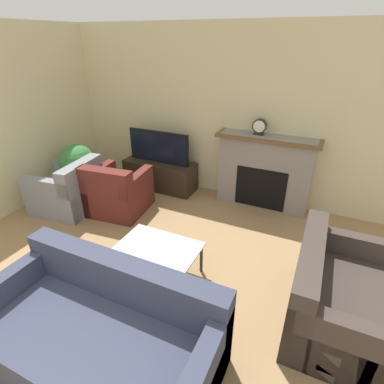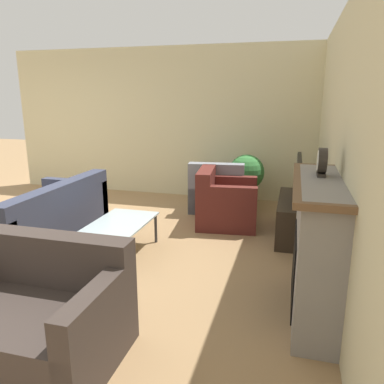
{
  "view_description": "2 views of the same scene",
  "coord_description": "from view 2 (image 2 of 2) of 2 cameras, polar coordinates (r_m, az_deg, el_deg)",
  "views": [
    {
      "loc": [
        1.56,
        -0.24,
        2.48
      ],
      "look_at": [
        0.18,
        2.74,
        0.77
      ],
      "focal_mm": 28.0,
      "sensor_mm": 36.0,
      "label": 1
    },
    {
      "loc": [
        3.92,
        3.91,
        1.82
      ],
      "look_at": [
        0.25,
        2.92,
        0.85
      ],
      "focal_mm": 35.0,
      "sensor_mm": 36.0,
      "label": 2
    }
  ],
  "objects": [
    {
      "name": "tv",
      "position": [
        5.08,
        15.88,
        1.95
      ],
      "size": [
        1.13,
        0.06,
        0.55
      ],
      "color": "black",
      "rests_on": "tv_stand"
    },
    {
      "name": "mantel_clock",
      "position": [
        3.35,
        19.2,
        4.4
      ],
      "size": [
        0.21,
        0.07,
        0.24
      ],
      "color": "#28231E",
      "rests_on": "fireplace"
    },
    {
      "name": "wall_back",
      "position": [
        3.97,
        21.58,
        6.48
      ],
      "size": [
        8.47,
        0.06,
        2.7
      ],
      "color": "beige",
      "rests_on": "ground_plane"
    },
    {
      "name": "coffee_table",
      "position": [
        4.52,
        -10.69,
        -4.85
      ],
      "size": [
        0.91,
        0.62,
        0.4
      ],
      "color": "#333338",
      "rests_on": "ground_plane"
    },
    {
      "name": "wall_left",
      "position": [
        6.92,
        0.49,
        10.41
      ],
      "size": [
        0.06,
        7.32,
        2.7
      ],
      "color": "beige",
      "rests_on": "ground_plane"
    },
    {
      "name": "couch_sectional",
      "position": [
        5.02,
        -22.37,
        -4.66
      ],
      "size": [
        1.98,
        0.99,
        0.82
      ],
      "color": "#33384C",
      "rests_on": "ground_plane"
    },
    {
      "name": "potted_plant",
      "position": [
        6.26,
        8.29,
        2.65
      ],
      "size": [
        0.58,
        0.58,
        0.9
      ],
      "color": "#47474C",
      "rests_on": "ground_plane"
    },
    {
      "name": "tv_stand",
      "position": [
        5.21,
        15.52,
        -3.74
      ],
      "size": [
        1.29,
        0.47,
        0.51
      ],
      "color": "#2D2319",
      "rests_on": "ground_plane"
    },
    {
      "name": "couch_loveseat",
      "position": [
        3.05,
        -23.51,
        -17.17
      ],
      "size": [
        0.89,
        1.32,
        0.82
      ],
      "rotation": [
        0.0,
        0.0,
        1.57
      ],
      "color": "#3D332D",
      "rests_on": "ground_plane"
    },
    {
      "name": "armchair_by_window",
      "position": [
        6.21,
        3.9,
        0.07
      ],
      "size": [
        0.96,
        0.96,
        0.82
      ],
      "rotation": [
        0.0,
        0.0,
        -1.46
      ],
      "color": "gray",
      "rests_on": "ground_plane"
    },
    {
      "name": "fireplace",
      "position": [
        3.38,
        18.37,
        -7.48
      ],
      "size": [
        1.54,
        0.39,
        1.17
      ],
      "color": "gray",
      "rests_on": "ground_plane"
    },
    {
      "name": "armchair_accent",
      "position": [
        5.44,
        4.99,
        -1.98
      ],
      "size": [
        0.91,
        0.91,
        0.82
      ],
      "rotation": [
        0.0,
        0.0,
        3.25
      ],
      "color": "#5B231E",
      "rests_on": "ground_plane"
    }
  ]
}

